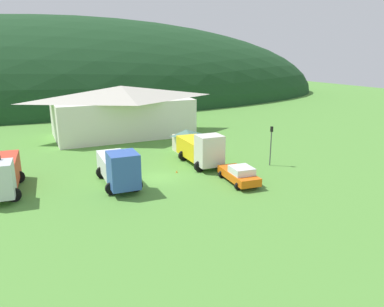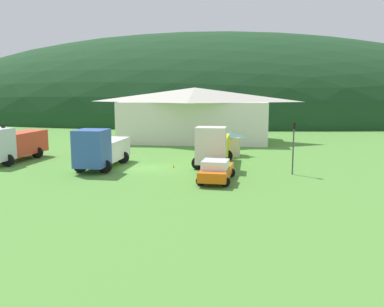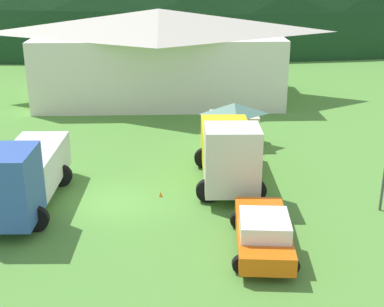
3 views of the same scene
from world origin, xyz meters
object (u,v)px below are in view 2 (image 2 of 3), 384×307
flatbed_truck_yellow (213,146)px  traffic_light_east (293,143)px  depot_building (195,114)px  service_pickup_orange (216,170)px  play_shed_cream (226,142)px  traffic_light_west (4,140)px  traffic_cone_near_pickup (174,167)px  box_truck_blue (101,149)px  tow_truck_silver (13,143)px

flatbed_truck_yellow → traffic_light_east: bearing=65.6°
depot_building → service_pickup_orange: depot_building is taller
play_shed_cream → traffic_light_west: (-19.62, -7.72, 0.93)m
traffic_cone_near_pickup → traffic_light_east: bearing=-10.6°
play_shed_cream → service_pickup_orange: size_ratio=0.58×
flatbed_truck_yellow → traffic_light_west: traffic_light_west is taller
play_shed_cream → traffic_light_east: traffic_light_east is taller
depot_building → flatbed_truck_yellow: size_ratio=2.79×
box_truck_blue → flatbed_truck_yellow: 9.75m
traffic_light_east → box_truck_blue: bearing=177.6°
depot_building → flatbed_truck_yellow: depot_building is taller
tow_truck_silver → traffic_light_west: size_ratio=2.15×
tow_truck_silver → service_pickup_orange: size_ratio=1.52×
traffic_light_east → traffic_light_west: bearing=176.7°
flatbed_truck_yellow → traffic_cone_near_pickup: (-3.34, -1.35, -1.75)m
play_shed_cream → flatbed_truck_yellow: 6.09m
depot_building → tow_truck_silver: size_ratio=2.54×
traffic_light_east → traffic_cone_near_pickup: bearing=169.4°
tow_truck_silver → box_truck_blue: size_ratio=1.00×
depot_building → traffic_light_west: bearing=-127.3°
service_pickup_orange → traffic_light_west: bearing=-98.8°
tow_truck_silver → traffic_light_east: 25.46m
flatbed_truck_yellow → traffic_light_west: 18.73m
tow_truck_silver → traffic_cone_near_pickup: (15.38, -1.16, -1.73)m
service_pickup_orange → traffic_light_west: (-19.31, 4.76, 1.45)m
traffic_light_east → traffic_cone_near_pickup: (-9.89, 1.85, -2.56)m
tow_truck_silver → traffic_cone_near_pickup: tow_truck_silver is taller
box_truck_blue → service_pickup_orange: box_truck_blue is taller
box_truck_blue → traffic_light_east: 15.99m
service_pickup_orange → traffic_cone_near_pickup: size_ratio=10.22×
traffic_light_east → flatbed_truck_yellow: bearing=154.0°
depot_building → traffic_light_west: 24.81m
play_shed_cream → depot_building: bearing=111.0°
tow_truck_silver → traffic_light_east: traffic_light_east is taller
flatbed_truck_yellow → traffic_light_east: size_ratio=1.72×
tow_truck_silver → flatbed_truck_yellow: (18.72, 0.19, 0.02)m
service_pickup_orange → flatbed_truck_yellow: bearing=-169.1°
depot_building → box_truck_blue: (-5.78, -20.52, -1.91)m
depot_building → play_shed_cream: (4.60, -11.99, -2.28)m
box_truck_blue → flatbed_truck_yellow: (9.41, 2.54, 0.03)m
tow_truck_silver → box_truck_blue: bearing=80.3°
play_shed_cream → traffic_cone_near_pickup: bearing=-120.4°
play_shed_cream → flatbed_truck_yellow: (-0.97, -6.00, 0.40)m
traffic_light_west → flatbed_truck_yellow: bearing=5.3°
flatbed_truck_yellow → service_pickup_orange: (0.66, -6.49, -0.92)m
flatbed_truck_yellow → box_truck_blue: bearing=-73.3°
flatbed_truck_yellow → traffic_cone_near_pickup: bearing=-66.3°
flatbed_truck_yellow → traffic_light_east: traffic_light_east is taller
depot_building → traffic_light_east: bearing=-64.3°
depot_building → box_truck_blue: depot_building is taller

